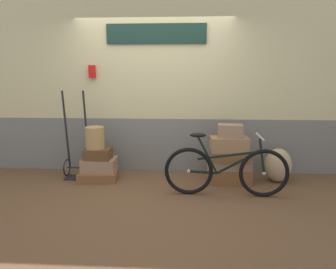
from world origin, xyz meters
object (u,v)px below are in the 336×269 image
Objects in this scene: suitcase_7 at (230,131)px; luggage_trolley at (77,157)px; suitcase_3 at (229,175)px; suitcase_5 at (231,156)px; burlap_sack at (278,165)px; suitcase_6 at (229,144)px; suitcase_2 at (98,154)px; suitcase_0 at (98,176)px; suitcase_4 at (230,164)px; suitcase_1 at (99,164)px; bicycle at (226,171)px; wicker_basket at (95,138)px.

suitcase_7 is 0.26× the size of luggage_trolley.
suitcase_3 is at bearing 78.25° from suitcase_7.
burlap_sack is at bearing 9.93° from suitcase_5.
suitcase_6 is 0.21m from suitcase_7.
suitcase_2 is 2.05m from suitcase_7.
suitcase_4 is at bearing -3.05° from suitcase_0.
suitcase_1 is 0.78× the size of suitcase_3.
suitcase_6 is at bearing -0.97° from suitcase_1.
suitcase_5 is 0.38m from suitcase_7.
suitcase_3 is at bearing 76.92° from bicycle.
suitcase_0 is at bearing 177.94° from suitcase_4.
suitcase_1 is at bearing 33.12° from wicker_basket.
suitcase_1 is 2.02m from suitcase_3.
wicker_basket is at bearing 172.37° from suitcase_2.
suitcase_3 is 1.96× the size of wicker_basket.
suitcase_2 is 1.19× the size of wicker_basket.
wicker_basket is 2.03m from bicycle.
suitcase_7 is at bearing -0.36° from wicker_basket.
suitcase_4 is 0.73m from burlap_sack.
suitcase_3 is (2.03, 0.05, 0.04)m from suitcase_0.
suitcase_4 is 1.15× the size of burlap_sack.
suitcase_1 is 1.97m from bicycle.
suitcase_2 is (0.00, 0.02, 0.35)m from suitcase_0.
suitcase_2 is 0.72× the size of suitcase_6.
bicycle is (-0.13, -0.54, 0.25)m from suitcase_3.
suitcase_7 reaches higher than bicycle.
suitcase_0 is 0.61m from wicker_basket.
wicker_basket is 0.50m from luggage_trolley.
suitcase_6 is at bearing -0.27° from wicker_basket.
suitcase_1 is 0.86× the size of suitcase_4.
suitcase_4 is at bearing 57.65° from suitcase_7.
suitcase_7 is (-0.03, -0.04, 0.52)m from suitcase_4.
suitcase_4 is (0.02, 0.00, 0.18)m from suitcase_3.
luggage_trolley reaches higher than suitcase_2.
suitcase_1 is 0.19m from suitcase_2.
bicycle is at bearing -108.23° from suitcase_4.
suitcase_1 is at bearing 163.76° from bicycle.
bicycle is (-0.14, -0.55, 0.07)m from suitcase_4.
luggage_trolley is (-2.42, 0.10, 0.05)m from suitcase_4.
suitcase_4 is at bearing 0.64° from wicker_basket.
suitcase_5 reaches higher than suitcase_3.
luggage_trolley reaches higher than burlap_sack.
suitcase_6 is (2.01, -0.00, 0.18)m from suitcase_2.
bicycle reaches higher than suitcase_2.
luggage_trolley reaches higher than suitcase_4.
suitcase_2 is 1.97m from bicycle.
wicker_basket is (-2.07, 0.01, 0.25)m from suitcase_5.
wicker_basket is at bearing -146.81° from suitcase_1.
wicker_basket is at bearing 177.14° from suitcase_4.
bicycle is at bearing -101.23° from suitcase_5.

